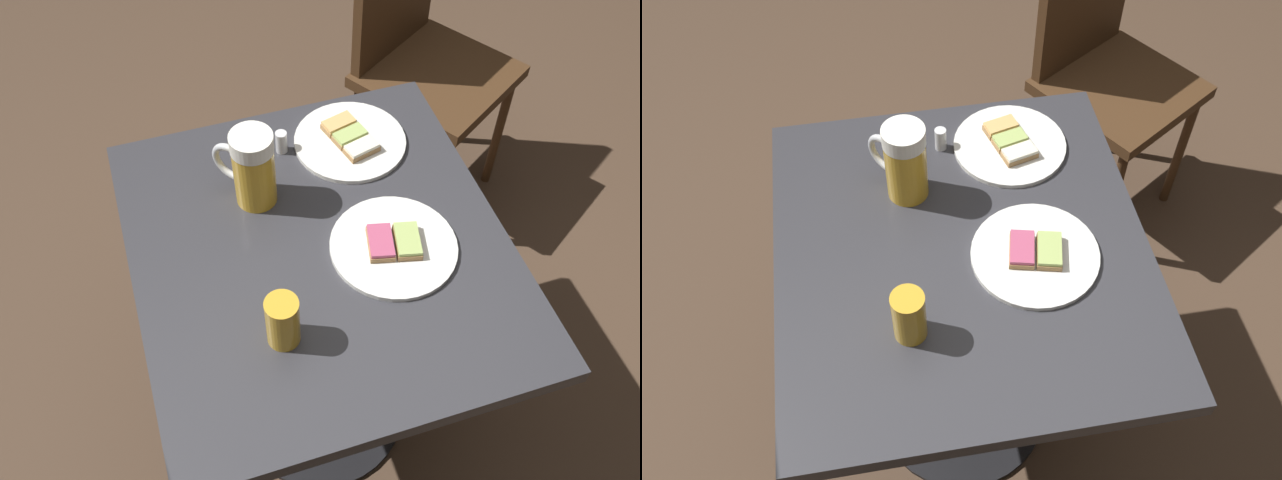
{
  "view_description": "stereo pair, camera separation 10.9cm",
  "coord_description": "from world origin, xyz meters",
  "views": [
    {
      "loc": [
        0.24,
        0.75,
        1.78
      ],
      "look_at": [
        0.0,
        0.0,
        0.74
      ],
      "focal_mm": 39.48,
      "sensor_mm": 36.0,
      "label": 1
    },
    {
      "loc": [
        0.13,
        0.78,
        1.78
      ],
      "look_at": [
        0.0,
        0.0,
        0.74
      ],
      "focal_mm": 39.48,
      "sensor_mm": 36.0,
      "label": 2
    }
  ],
  "objects": [
    {
      "name": "cafe_table",
      "position": [
        0.0,
        0.0,
        0.56
      ],
      "size": [
        0.7,
        0.77,
        0.72
      ],
      "color": "black",
      "rests_on": "ground_plane"
    },
    {
      "name": "beer_mug",
      "position": [
        0.09,
        -0.16,
        0.81
      ],
      "size": [
        0.11,
        0.12,
        0.17
      ],
      "color": "gold",
      "rests_on": "cafe_table"
    },
    {
      "name": "ground_plane",
      "position": [
        0.0,
        0.0,
        0.0
      ],
      "size": [
        6.0,
        6.0,
        0.0
      ],
      "primitive_type": "plane",
      "color": "#4C3828"
    },
    {
      "name": "plate_far",
      "position": [
        -0.13,
        0.05,
        0.73
      ],
      "size": [
        0.24,
        0.24,
        0.03
      ],
      "color": "white",
      "rests_on": "cafe_table"
    },
    {
      "name": "salt_shaker",
      "position": [
        0.0,
        -0.26,
        0.75
      ],
      "size": [
        0.02,
        0.02,
        0.05
      ],
      "primitive_type": "cylinder",
      "color": "silver",
      "rests_on": "cafe_table"
    },
    {
      "name": "cafe_chair",
      "position": [
        -0.53,
        -0.73,
        0.53
      ],
      "size": [
        0.52,
        0.52,
        0.93
      ],
      "rotation": [
        0.0,
        0.0,
        0.57
      ],
      "color": "#472D19",
      "rests_on": "ground_plane"
    },
    {
      "name": "beer_glass_small",
      "position": [
        0.12,
        0.17,
        0.78
      ],
      "size": [
        0.06,
        0.06,
        0.11
      ],
      "primitive_type": "cylinder",
      "color": "gold",
      "rests_on": "cafe_table"
    },
    {
      "name": "plate_near",
      "position": [
        -0.14,
        -0.24,
        0.73
      ],
      "size": [
        0.24,
        0.24,
        0.03
      ],
      "color": "white",
      "rests_on": "cafe_table"
    }
  ]
}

